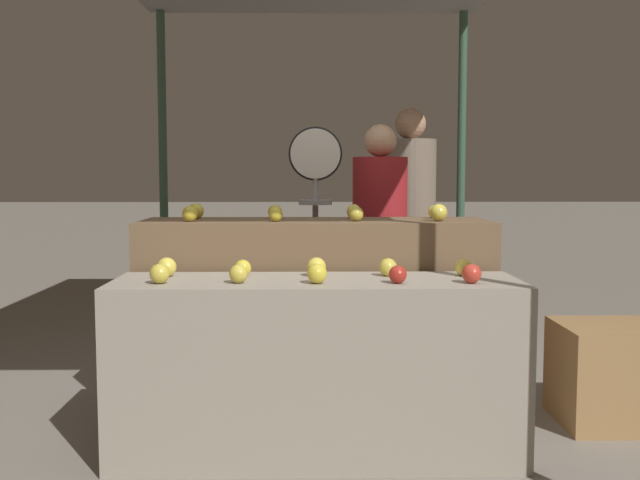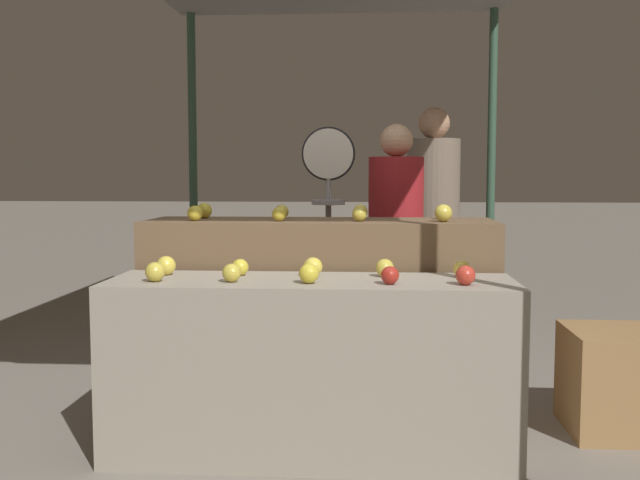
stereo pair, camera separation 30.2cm
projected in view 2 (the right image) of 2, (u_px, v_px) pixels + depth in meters
name	position (u px, v px, depth m)	size (l,w,h in m)	color
ground_plane	(311.00, 453.00, 3.38)	(60.00, 60.00, 0.00)	gray
display_counter_front	(311.00, 367.00, 3.34)	(1.80, 0.55, 0.79)	gray
display_counter_back	(320.00, 317.00, 3.93)	(1.80, 0.55, 1.02)	brown
apple_front_0	(155.00, 272.00, 3.24)	(0.09, 0.09, 0.09)	gold
apple_front_1	(232.00, 273.00, 3.23)	(0.08, 0.08, 0.08)	gold
apple_front_2	(309.00, 274.00, 3.19)	(0.09, 0.09, 0.09)	gold
apple_front_3	(390.00, 275.00, 3.16)	(0.08, 0.08, 0.08)	#AD281E
apple_front_4	(465.00, 275.00, 3.14)	(0.08, 0.08, 0.08)	red
apple_front_5	(166.00, 266.00, 3.45)	(0.09, 0.09, 0.09)	yellow
apple_front_6	(240.00, 267.00, 3.44)	(0.08, 0.08, 0.08)	gold
apple_front_7	(314.00, 267.00, 3.41)	(0.09, 0.09, 0.09)	yellow
apple_front_8	(385.00, 268.00, 3.39)	(0.08, 0.08, 0.08)	gold
apple_front_9	(462.00, 269.00, 3.37)	(0.08, 0.08, 0.08)	yellow
apple_back_0	(195.00, 213.00, 3.80)	(0.08, 0.08, 0.08)	gold
apple_back_1	(279.00, 214.00, 3.77)	(0.07, 0.07, 0.07)	gold
apple_back_2	(360.00, 214.00, 3.76)	(0.07, 0.07, 0.07)	gold
apple_back_3	(443.00, 213.00, 3.73)	(0.09, 0.09, 0.09)	gold
apple_back_4	(204.00, 211.00, 4.03)	(0.08, 0.08, 0.08)	gold
apple_back_5	(282.00, 212.00, 4.00)	(0.08, 0.08, 0.08)	gold
apple_back_6	(360.00, 212.00, 3.98)	(0.08, 0.08, 0.08)	yellow
apple_back_7	(443.00, 212.00, 3.95)	(0.07, 0.07, 0.07)	yellow
produce_scale	(328.00, 194.00, 4.49)	(0.32, 0.20, 1.54)	#99999E
person_vendor_at_scale	(396.00, 230.00, 4.73)	(0.47, 0.47, 1.57)	#2D2D38
person_customer_left	(433.00, 209.00, 5.50)	(0.42, 0.42, 1.74)	#2D2D38
wooden_crate_side	(620.00, 381.00, 3.64)	(0.50, 0.50, 0.50)	#9E7547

